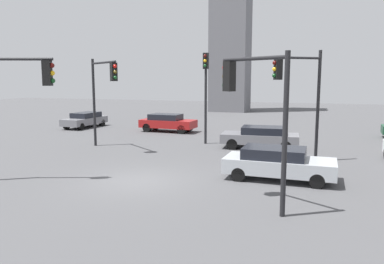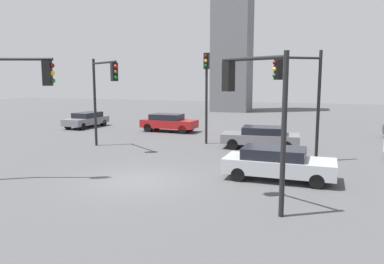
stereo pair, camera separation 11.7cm
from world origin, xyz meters
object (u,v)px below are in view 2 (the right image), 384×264
Objects in this scene: car_0 at (87,119)px; car_5 at (261,137)px; traffic_light_3 at (11,91)px; car_1 at (169,122)px; traffic_light_0 at (104,85)px; car_3 at (278,163)px; traffic_light_1 at (300,86)px; traffic_light_4 at (254,99)px; traffic_light_2 at (206,82)px.

car_5 is at bearing 75.54° from car_0.
traffic_light_3 reaches higher than car_1.
traffic_light_0 reaches higher than car_3.
car_3 is 7.11m from car_5.
traffic_light_1 is at bearing -36.27° from car_1.
car_3 is at bearing 17.45° from traffic_light_0.
traffic_light_4 reaches higher than car_0.
traffic_light_3 is 1.19× the size of car_0.
traffic_light_4 is (4.87, -11.10, -0.45)m from traffic_light_2.
traffic_light_2 is 1.10× the size of traffic_light_3.
traffic_light_1 is 1.26× the size of car_1.
traffic_light_1 reaches higher than traffic_light_3.
traffic_light_2 is 7.06m from car_1.
traffic_light_0 is at bearing 72.59° from traffic_light_3.
traffic_light_1 is 1.06× the size of traffic_light_3.
car_1 is (-4.44, 4.42, -3.24)m from traffic_light_2.
car_1 reaches higher than car_3.
car_1 reaches higher than car_5.
car_1 is 15.35m from car_3.
car_0 is (-12.21, 4.63, -3.31)m from traffic_light_2.
traffic_light_2 is 4.92m from car_5.
car_1 is at bearing -27.91° from traffic_light_4.
car_3 is (5.32, -7.42, -3.29)m from traffic_light_2.
car_0 is at bearing -112.00° from traffic_light_2.
car_5 reaches higher than car_0.
car_0 is at bearing 166.64° from traffic_light_0.
traffic_light_4 is at bearing -56.53° from car_1.
traffic_light_3 is 13.89m from car_5.
traffic_light_3 is at bearing -25.11° from traffic_light_2.
traffic_light_1 reaches higher than car_3.
traffic_light_1 reaches higher than traffic_light_4.
car_1 is at bearing 130.61° from car_3.
traffic_light_0 is 1.22× the size of car_0.
traffic_light_3 is (0.24, -7.27, -0.11)m from traffic_light_0.
traffic_light_1 is at bearing 55.40° from traffic_light_2.
traffic_light_2 is at bearing 73.01° from traffic_light_0.
traffic_light_3 is 11.25m from car_3.
car_3 is at bearing 45.25° from traffic_light_1.
car_5 is (3.63, -0.52, -3.28)m from traffic_light_2.
car_5 is (-2.27, 3.37, -3.12)m from traffic_light_1.
car_1 is at bearing 92.00° from car_0.
car_5 is at bearing 31.73° from traffic_light_3.
car_1 is at bearing -35.51° from car_5.
traffic_light_1 reaches higher than car_0.
car_3 reaches higher than car_0.
traffic_light_2 reaches higher than traffic_light_4.
car_0 is 1.00× the size of car_1.
traffic_light_1 is 7.06m from traffic_light_2.
traffic_light_2 is 1.24× the size of car_5.
traffic_light_3 is 1.16× the size of car_3.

